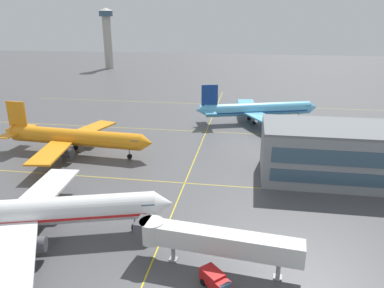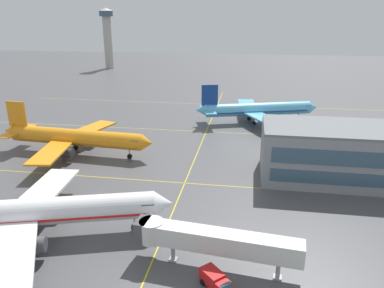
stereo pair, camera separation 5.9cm
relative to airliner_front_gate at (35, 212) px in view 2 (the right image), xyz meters
name	(u,v)px [view 2 (the right image)]	position (x,y,z in m)	size (l,w,h in m)	color
airliner_front_gate	(35,212)	(0.00, 0.00, 0.00)	(39.68, 33.87, 12.57)	white
airliner_second_row	(74,137)	(-10.64, 34.38, -0.13)	(39.21, 33.74, 12.19)	orange
airliner_third_row	(257,109)	(32.72, 69.56, -0.12)	(38.48, 32.88, 12.23)	#5BB7E5
taxiway_markings	(197,153)	(18.42, 39.76, -4.29)	(146.67, 153.86, 0.01)	yellow
service_truck_catering	(215,280)	(27.37, -6.60, -3.11)	(4.19, 4.23, 2.10)	red
jet_bridge	(205,239)	(25.63, -2.56, -0.23)	(22.25, 5.20, 5.58)	silver
control_tower	(107,34)	(-59.41, 183.43, 16.93)	(8.82, 8.82, 36.44)	#ADA89E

